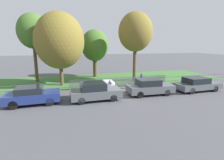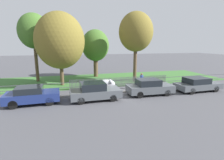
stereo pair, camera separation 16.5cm
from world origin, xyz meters
name	(u,v)px [view 1 (the left image)]	position (x,y,z in m)	size (l,w,h in m)	color
ground_plane	(128,92)	(0.00, 0.00, 0.00)	(120.00, 120.00, 0.00)	#4C4C51
kerb_stone	(128,92)	(0.00, 0.10, 0.06)	(28.35, 0.20, 0.12)	#9E998E
grass_strip	(110,79)	(0.00, 6.49, 0.01)	(28.35, 8.43, 0.01)	#3D7033
park_fence	(121,82)	(0.00, 2.29, 0.52)	(28.35, 0.05, 1.03)	#4C4C51
parked_car_silver_hatchback	(32,95)	(-8.06, -1.09, 0.69)	(3.91, 1.88, 1.35)	navy
parked_car_black_saloon	(95,91)	(-3.38, -1.35, 0.71)	(4.01, 1.87, 1.44)	#51565B
parked_car_navy_estate	(150,87)	(1.53, -1.15, 0.70)	(4.09, 1.84, 1.42)	#51565B
parked_car_red_compact	(197,84)	(6.52, -1.22, 0.67)	(4.40, 1.94, 1.32)	#51565B
covered_motorcycle	(106,84)	(-1.98, 0.73, 0.72)	(2.03, 0.86, 1.19)	black
tree_nearest_kerb	(33,31)	(-8.84, 7.55, 5.83)	(3.49, 3.49, 7.88)	brown
tree_behind_motorcycle	(59,41)	(-5.96, 4.72, 4.75)	(5.12, 5.12, 7.71)	brown
tree_mid_park	(95,46)	(-1.53, 8.80, 4.19)	(3.64, 3.64, 6.33)	brown
tree_far_left	(135,32)	(2.45, 4.49, 5.75)	(3.92, 3.92, 8.04)	brown
pedestrian_near_fence	(141,80)	(1.66, 0.83, 0.91)	(0.35, 0.37, 1.62)	#7F6B51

